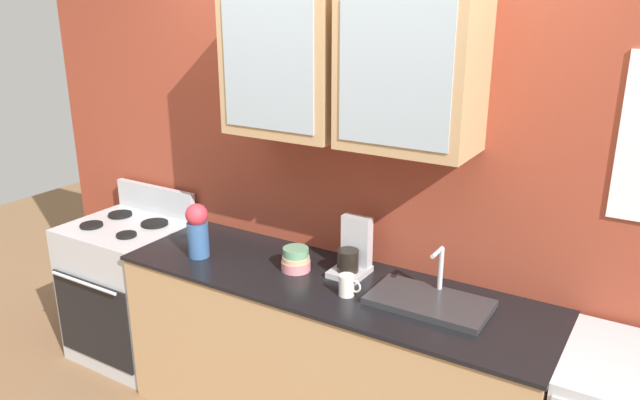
{
  "coord_description": "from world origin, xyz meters",
  "views": [
    {
      "loc": [
        1.41,
        -2.38,
        2.24
      ],
      "look_at": [
        -0.05,
        0.0,
        1.3
      ],
      "focal_mm": 34.69,
      "sensor_mm": 36.0,
      "label": 1
    }
  ],
  "objects_px": {
    "bowl_stack": "(296,260)",
    "cup_near_sink": "(347,285)",
    "sink_faucet": "(430,301)",
    "stove_range": "(130,290)",
    "coffee_maker": "(353,253)",
    "vase": "(198,230)"
  },
  "relations": [
    {
      "from": "vase",
      "to": "coffee_maker",
      "type": "distance_m",
      "value": 0.85
    },
    {
      "from": "sink_faucet",
      "to": "coffee_maker",
      "type": "height_order",
      "value": "coffee_maker"
    },
    {
      "from": "sink_faucet",
      "to": "cup_near_sink",
      "type": "relative_size",
      "value": 4.82
    },
    {
      "from": "bowl_stack",
      "to": "coffee_maker",
      "type": "distance_m",
      "value": 0.29
    },
    {
      "from": "cup_near_sink",
      "to": "coffee_maker",
      "type": "height_order",
      "value": "coffee_maker"
    },
    {
      "from": "bowl_stack",
      "to": "cup_near_sink",
      "type": "relative_size",
      "value": 1.33
    },
    {
      "from": "bowl_stack",
      "to": "coffee_maker",
      "type": "xyz_separation_m",
      "value": [
        0.26,
        0.12,
        0.05
      ]
    },
    {
      "from": "vase",
      "to": "bowl_stack",
      "type": "bearing_deg",
      "value": 13.26
    },
    {
      "from": "bowl_stack",
      "to": "coffee_maker",
      "type": "relative_size",
      "value": 0.52
    },
    {
      "from": "bowl_stack",
      "to": "vase",
      "type": "distance_m",
      "value": 0.57
    },
    {
      "from": "stove_range",
      "to": "vase",
      "type": "distance_m",
      "value": 0.93
    },
    {
      "from": "bowl_stack",
      "to": "cup_near_sink",
      "type": "distance_m",
      "value": 0.38
    },
    {
      "from": "cup_near_sink",
      "to": "coffee_maker",
      "type": "relative_size",
      "value": 0.39
    },
    {
      "from": "stove_range",
      "to": "bowl_stack",
      "type": "xyz_separation_m",
      "value": [
        1.25,
        0.02,
        0.49
      ]
    },
    {
      "from": "vase",
      "to": "cup_near_sink",
      "type": "xyz_separation_m",
      "value": [
        0.9,
        0.02,
        -0.1
      ]
    },
    {
      "from": "sink_faucet",
      "to": "bowl_stack",
      "type": "height_order",
      "value": "sink_faucet"
    },
    {
      "from": "stove_range",
      "to": "coffee_maker",
      "type": "bearing_deg",
      "value": 5.64
    },
    {
      "from": "sink_faucet",
      "to": "vase",
      "type": "height_order",
      "value": "vase"
    },
    {
      "from": "sink_faucet",
      "to": "bowl_stack",
      "type": "relative_size",
      "value": 3.63
    },
    {
      "from": "bowl_stack",
      "to": "vase",
      "type": "xyz_separation_m",
      "value": [
        -0.54,
        -0.13,
        0.1
      ]
    },
    {
      "from": "bowl_stack",
      "to": "cup_near_sink",
      "type": "height_order",
      "value": "bowl_stack"
    },
    {
      "from": "sink_faucet",
      "to": "coffee_maker",
      "type": "relative_size",
      "value": 1.88
    }
  ]
}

